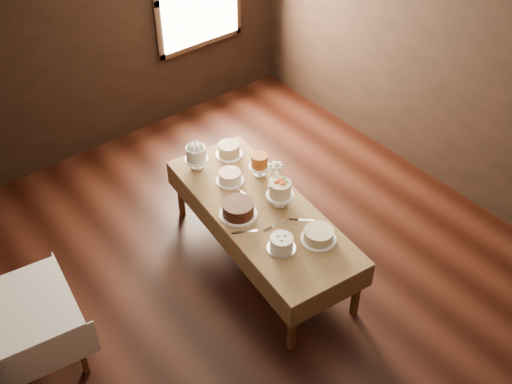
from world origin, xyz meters
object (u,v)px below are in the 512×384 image
at_px(display_table, 261,213).
at_px(cake_flowers, 280,194).
at_px(cake_chocolate, 238,209).
at_px(cake_cream, 319,235).
at_px(cake_swirl, 281,244).
at_px(cake_server_c, 242,192).
at_px(cake_lattice, 230,177).
at_px(flower_vase, 276,186).
at_px(cake_server_d, 270,183).
at_px(cake_server_e, 250,231).
at_px(cake_caramel, 259,166).
at_px(side_table, 20,315).
at_px(cake_meringue, 196,158).
at_px(cake_speckled, 229,150).
at_px(cake_server_b, 307,220).
at_px(cake_server_a, 278,224).

bearing_deg(display_table, cake_flowers, -17.39).
height_order(cake_chocolate, cake_cream, cake_chocolate).
xyz_separation_m(display_table, cake_swirl, (-0.19, -0.52, 0.11)).
bearing_deg(cake_cream, display_table, 102.21).
height_order(display_table, cake_server_c, cake_server_c).
distance_m(display_table, cake_flowers, 0.25).
relative_size(cake_lattice, flower_vase, 2.42).
bearing_deg(cake_swirl, cake_lattice, 78.84).
height_order(cake_server_d, cake_server_e, same).
bearing_deg(cake_server_d, flower_vase, -146.68).
bearing_deg(cake_server_e, cake_lattice, 95.77).
bearing_deg(cake_caramel, flower_vase, -95.44).
bearing_deg(cake_server_c, cake_lattice, -5.57).
bearing_deg(side_table, cake_flowers, -7.79).
height_order(cake_caramel, cake_server_c, cake_caramel).
bearing_deg(cake_meringue, cake_caramel, -49.72).
bearing_deg(display_table, cake_server_e, -147.84).
height_order(cake_lattice, flower_vase, flower_vase).
relative_size(cake_server_d, flower_vase, 1.94).
distance_m(cake_meringue, cake_server_d, 0.79).
relative_size(cake_caramel, flower_vase, 2.06).
bearing_deg(side_table, cake_cream, -20.86).
xyz_separation_m(cake_lattice, cake_chocolate, (-0.23, -0.44, 0.02)).
relative_size(side_table, cake_cream, 2.93).
bearing_deg(side_table, cake_speckled, 12.98).
distance_m(cake_speckled, cake_chocolate, 0.93).
relative_size(cake_speckled, cake_server_d, 1.32).
bearing_deg(cake_server_c, cake_cream, -174.47).
bearing_deg(cake_server_b, cake_flowers, 141.25).
relative_size(side_table, cake_flowers, 3.28).
xyz_separation_m(cake_speckled, cake_swirl, (-0.46, -1.38, -0.00)).
distance_m(cake_meringue, cake_lattice, 0.42).
bearing_deg(cake_server_c, cake_server_e, 147.16).
bearing_deg(cake_meringue, display_table, -82.78).
relative_size(display_table, side_table, 2.44).
relative_size(cake_flowers, flower_vase, 2.34).
relative_size(cake_cream, flower_vase, 2.62).
bearing_deg(cake_caramel, cake_server_b, -95.59).
height_order(display_table, cake_speckled, cake_speckled).
height_order(cake_server_a, cake_server_d, same).
relative_size(side_table, cake_server_e, 3.97).
height_order(cake_meringue, flower_vase, cake_meringue).
xyz_separation_m(cake_flowers, cake_server_e, (-0.46, -0.12, -0.12)).
bearing_deg(cake_chocolate, cake_server_c, 46.83).
xyz_separation_m(cake_speckled, cake_caramel, (0.04, -0.46, 0.05)).
distance_m(cake_flowers, cake_server_c, 0.42).
height_order(cake_meringue, cake_server_e, cake_meringue).
bearing_deg(cake_flowers, cake_server_e, -165.54).
relative_size(display_table, cake_lattice, 7.75).
bearing_deg(display_table, cake_server_b, -59.61).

